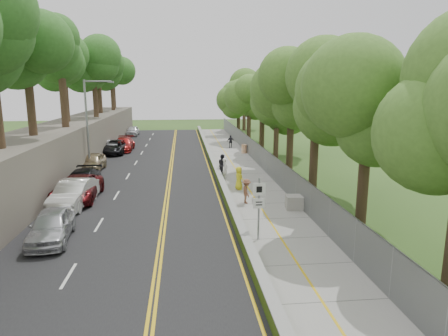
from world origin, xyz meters
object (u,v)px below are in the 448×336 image
(concrete_block, at_px, (296,202))
(car_0, at_px, (51,226))
(streetlight, at_px, (90,120))
(car_2, at_px, (77,189))
(signpost, at_px, (259,202))
(painter_0, at_px, (239,178))
(construction_barrel, at_px, (244,149))
(car_1, at_px, (74,194))
(person_far, at_px, (231,141))

(concrete_block, distance_m, car_0, 13.83)
(streetlight, xyz_separation_m, car_2, (0.90, -8.89, -3.82))
(signpost, relative_size, car_2, 0.55)
(car_0, bearing_deg, car_2, 88.81)
(painter_0, bearing_deg, signpost, -175.68)
(construction_barrel, height_order, car_1, car_1)
(concrete_block, bearing_deg, person_far, 92.34)
(car_0, bearing_deg, signpost, -10.80)
(car_2, bearing_deg, streetlight, 95.78)
(car_0, relative_size, car_1, 0.89)
(signpost, xyz_separation_m, car_2, (-10.61, 8.12, -1.14))
(car_2, bearing_deg, construction_barrel, 51.62)
(construction_barrel, height_order, person_far, person_far)
(streetlight, relative_size, person_far, 5.22)
(construction_barrel, distance_m, person_far, 4.25)
(car_0, distance_m, person_far, 31.34)
(car_2, xyz_separation_m, person_far, (12.83, 21.63, -0.00))
(car_1, xyz_separation_m, car_2, (-0.17, 1.51, -0.05))
(signpost, height_order, car_1, signpost)
(streetlight, bearing_deg, concrete_block, -39.89)
(person_far, bearing_deg, construction_barrel, 103.52)
(construction_barrel, bearing_deg, streetlight, -149.74)
(streetlight, distance_m, concrete_block, 19.69)
(streetlight, distance_m, person_far, 19.12)
(streetlight, xyz_separation_m, signpost, (11.51, -17.02, -2.68))
(car_1, relative_size, painter_0, 2.98)
(signpost, bearing_deg, concrete_block, 55.19)
(construction_barrel, relative_size, concrete_block, 0.78)
(car_0, bearing_deg, construction_barrel, 56.09)
(concrete_block, bearing_deg, painter_0, 119.50)
(car_0, bearing_deg, person_far, 61.32)
(painter_0, relative_size, person_far, 1.10)
(concrete_block, relative_size, painter_0, 0.74)
(signpost, xyz_separation_m, car_0, (-10.05, 0.91, -1.16))
(car_2, xyz_separation_m, painter_0, (11.01, 1.59, 0.07))
(signpost, bearing_deg, streetlight, 124.08)
(concrete_block, xyz_separation_m, car_0, (-13.30, -3.76, 0.33))
(streetlight, distance_m, car_2, 9.72)
(painter_0, distance_m, person_far, 20.12)
(signpost, relative_size, car_0, 0.70)
(streetlight, relative_size, signpost, 2.58)
(signpost, height_order, concrete_block, signpost)
(car_1, bearing_deg, car_2, 101.45)
(painter_0, bearing_deg, construction_barrel, -3.48)
(signpost, height_order, car_0, signpost)
(car_2, distance_m, painter_0, 11.12)
(construction_barrel, distance_m, car_2, 22.33)
(car_1, height_order, car_2, car_1)
(car_2, bearing_deg, concrete_block, -13.98)
(streetlight, bearing_deg, painter_0, -31.51)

